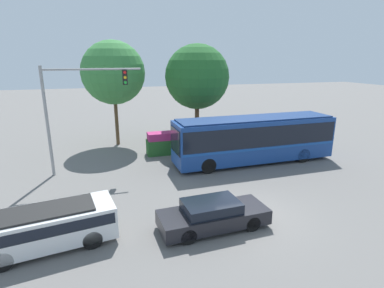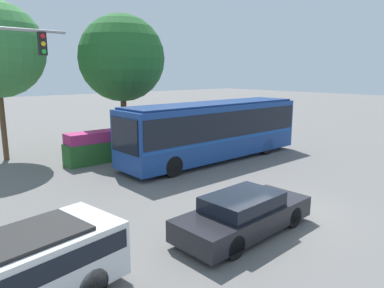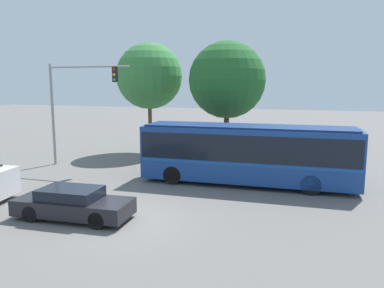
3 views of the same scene
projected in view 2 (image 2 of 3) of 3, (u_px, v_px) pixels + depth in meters
ground_plane at (272, 212)px, 12.34m from camera, size 140.00×140.00×0.00m
city_bus at (214, 127)px, 19.48m from camera, size 11.31×2.82×3.16m
sedan_foreground at (244, 214)px, 10.62m from camera, size 4.72×1.99×1.24m
flowering_hedge at (133, 142)px, 20.47m from camera, size 7.82×1.13×1.68m
street_tree_centre at (122, 58)px, 21.44m from camera, size 5.18×5.18×8.19m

